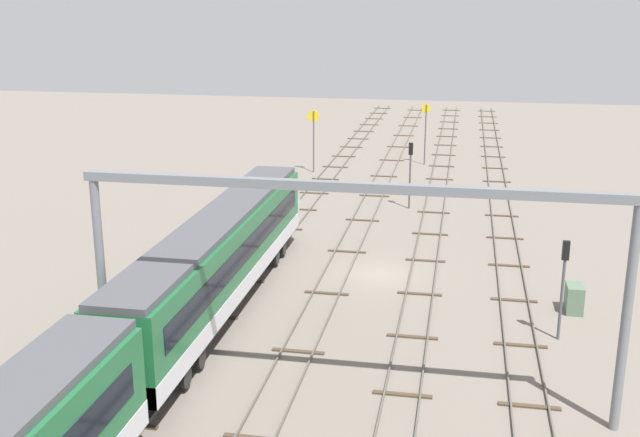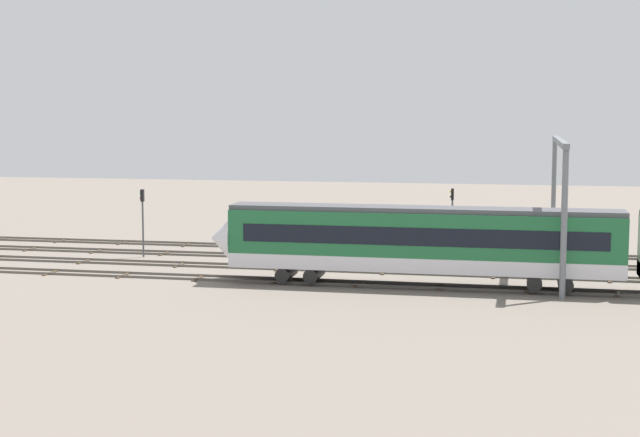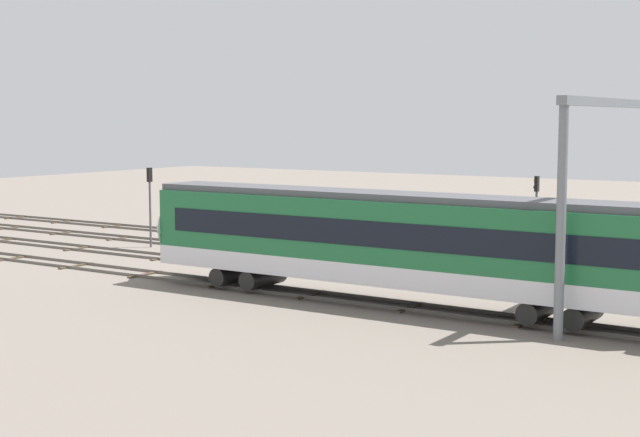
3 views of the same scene
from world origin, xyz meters
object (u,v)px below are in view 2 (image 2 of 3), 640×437
Objects in this scene: overhead_gantry at (559,171)px; relay_cabinet at (408,238)px; signal_light_trackside_approach at (143,213)px; signal_light_trackside_departure at (452,210)px.

overhead_gantry is 14.33× the size of relay_cabinet.
signal_light_trackside_approach reaches higher than signal_light_trackside_departure.
relay_cabinet is at bearing -41.40° from overhead_gantry.
overhead_gantry reaches higher than signal_light_trackside_approach.
overhead_gantry reaches higher than signal_light_trackside_departure.
overhead_gantry is 4.27× the size of signal_light_trackside_departure.
signal_light_trackside_departure is at bearing -48.79° from overhead_gantry.
overhead_gantry is 12.29m from signal_light_trackside_departure.
signal_light_trackside_approach is (29.95, -0.19, -3.55)m from overhead_gantry.
overhead_gantry is at bearing 179.64° from signal_light_trackside_approach.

